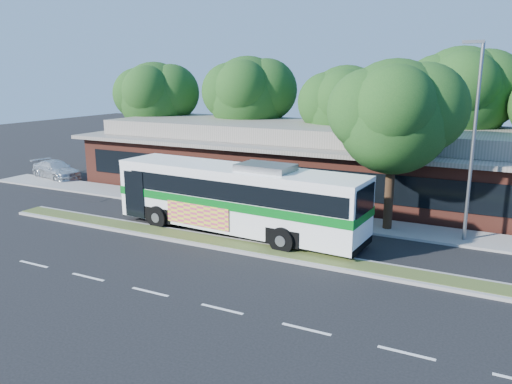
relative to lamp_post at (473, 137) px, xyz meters
The scene contains 13 objects.
ground 12.31m from the lamp_post, 147.90° to the right, with size 120.00×120.00×0.00m, color black.
median_strip 12.00m from the lamp_post, 150.55° to the right, with size 26.00×1.10×0.15m, color #3C5021.
sidewalk 10.73m from the lamp_post, behind, with size 44.00×2.60×0.12m, color gray.
parking_lot 28.28m from the lamp_post, behind, with size 14.00×12.00×0.01m, color black.
plaza_building 12.17m from the lamp_post, 143.84° to the left, with size 33.20×11.20×4.45m.
lamp_post is the anchor object (origin of this frame).
tree_bg_a 25.84m from the lamp_post, 159.27° to the left, with size 6.47×5.80×8.63m.
tree_bg_b 19.10m from the lamp_post, 147.83° to the left, with size 6.69×6.00×9.00m.
tree_bg_c 12.27m from the lamp_post, 131.77° to the left, with size 6.24×5.60×8.26m.
tree_bg_d 10.32m from the lamp_post, 96.28° to the left, with size 6.91×6.20×9.37m.
transit_bus 11.01m from the lamp_post, 160.16° to the right, with size 12.97×3.62×3.60m.
sedan 28.94m from the lamp_post, behind, with size 1.87×4.59×1.33m, color silver.
sidewalk_tree 3.30m from the lamp_post, behind, with size 6.10×5.47×8.38m.
Camera 1 is at (10.88, -18.14, 7.64)m, focal length 35.00 mm.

